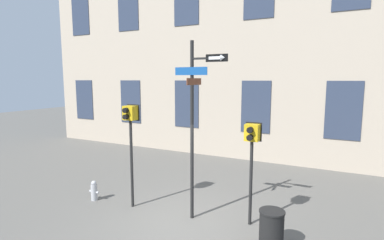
# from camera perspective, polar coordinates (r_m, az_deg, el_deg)

# --- Properties ---
(ground_plane) EXTENTS (60.00, 60.00, 0.00)m
(ground_plane) POSITION_cam_1_polar(r_m,az_deg,el_deg) (7.97, -1.87, -19.34)
(ground_plane) COLOR #595651
(street_sign_pole) EXTENTS (1.38, 0.77, 4.57)m
(street_sign_pole) POSITION_cam_1_polar(r_m,az_deg,el_deg) (7.51, 0.50, 0.51)
(street_sign_pole) COLOR black
(street_sign_pole) RESTS_ON ground_plane
(pedestrian_signal_left) EXTENTS (0.41, 0.40, 2.94)m
(pedestrian_signal_left) POSITION_cam_1_polar(r_m,az_deg,el_deg) (8.47, -11.64, -1.29)
(pedestrian_signal_left) COLOR black
(pedestrian_signal_left) RESTS_ON ground_plane
(pedestrian_signal_right) EXTENTS (0.40, 0.40, 2.59)m
(pedestrian_signal_right) POSITION_cam_1_polar(r_m,az_deg,el_deg) (7.45, 11.31, -4.64)
(pedestrian_signal_right) COLOR black
(pedestrian_signal_right) RESTS_ON ground_plane
(fire_hydrant) EXTENTS (0.35, 0.19, 0.61)m
(fire_hydrant) POSITION_cam_1_polar(r_m,az_deg,el_deg) (9.73, -18.14, -12.69)
(fire_hydrant) COLOR #A5A5A8
(fire_hydrant) RESTS_ON ground_plane
(trash_bin) EXTENTS (0.55, 0.55, 0.86)m
(trash_bin) POSITION_cam_1_polar(r_m,az_deg,el_deg) (7.04, 14.89, -19.52)
(trash_bin) COLOR black
(trash_bin) RESTS_ON ground_plane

